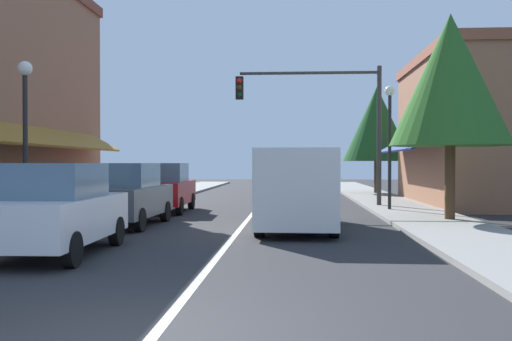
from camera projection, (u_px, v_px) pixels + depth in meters
name	position (u px, v px, depth m)	size (l,w,h in m)	color
ground_plane	(258.00, 207.00, 23.54)	(80.00, 80.00, 0.00)	#28282B
sidewalk_left	(124.00, 205.00, 23.89)	(2.60, 56.00, 0.12)	gray
sidewalk_right	(396.00, 206.00, 23.18)	(2.60, 56.00, 0.12)	gray
lane_center_stripe	(258.00, 207.00, 23.54)	(0.14, 52.00, 0.01)	silver
storefront_right_block	(474.00, 130.00, 24.91)	(5.98, 10.20, 6.38)	#8E5B42
parked_car_nearest_left	(56.00, 210.00, 11.22)	(1.86, 4.14, 1.77)	silver
parked_car_second_left	(126.00, 195.00, 16.38)	(1.87, 4.14, 1.77)	#4C5156
parked_car_third_left	(164.00, 188.00, 21.15)	(1.87, 4.14, 1.77)	maroon
van_in_lane	(297.00, 187.00, 15.49)	(2.07, 5.21, 2.12)	silver
traffic_signal_mast_arm	(328.00, 110.00, 23.08)	(5.75, 0.50, 5.60)	#333333
street_lamp_left_near	(25.00, 116.00, 14.44)	(0.36, 0.36, 4.29)	black
street_lamp_right_mid	(390.00, 127.00, 20.93)	(0.36, 0.36, 4.54)	black
tree_right_near	(450.00, 80.00, 17.23)	(3.54, 3.54, 6.19)	#4C331E
tree_right_far	(377.00, 124.00, 32.46)	(3.75, 3.75, 6.02)	#4C331E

